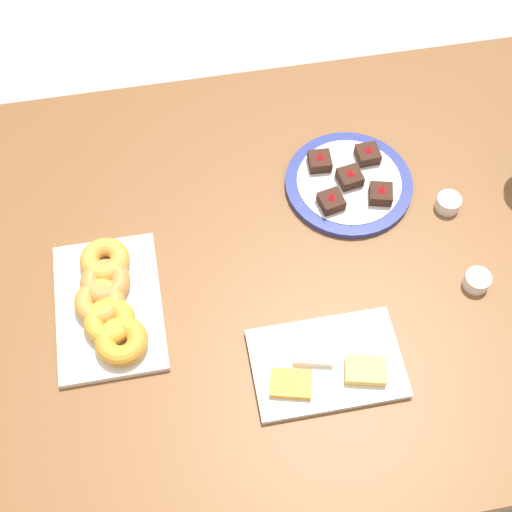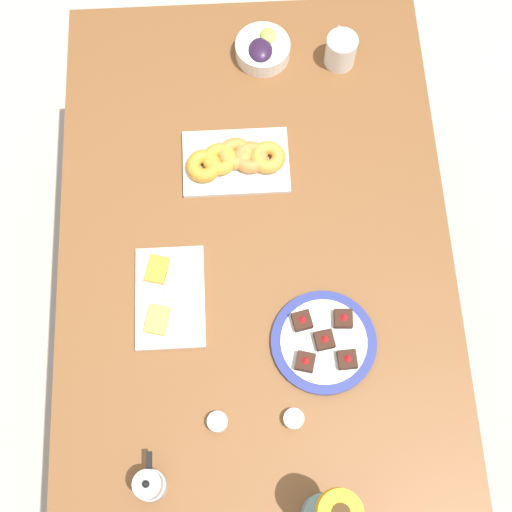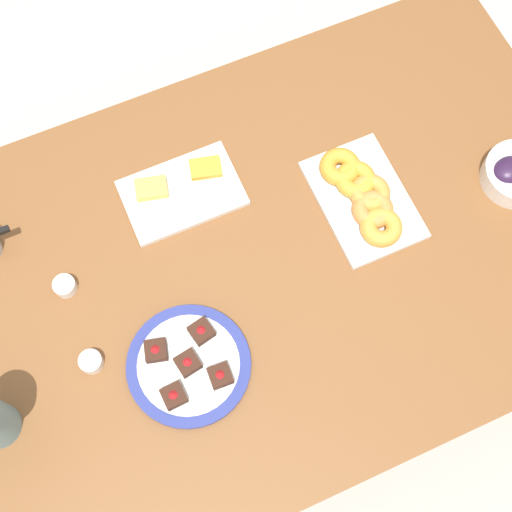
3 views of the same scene
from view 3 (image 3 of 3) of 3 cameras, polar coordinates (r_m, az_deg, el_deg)
The scene contains 7 objects.
ground_plane at distance 2.25m, azimuth 0.00°, elevation -7.10°, with size 6.00×6.00×0.00m, color #B7B2A8.
dining_table at distance 1.62m, azimuth 0.00°, elevation -1.58°, with size 1.60×1.00×0.74m.
cheese_platter at distance 1.61m, azimuth -5.96°, elevation 5.18°, with size 0.26×0.17×0.03m.
croissant_platter at distance 1.60m, azimuth 8.59°, elevation 4.73°, with size 0.19×0.29×0.05m.
jam_cup_honey at distance 1.56m, azimuth -15.05°, elevation -2.32°, with size 0.05×0.05×0.03m.
jam_cup_berry at distance 1.51m, azimuth -13.07°, elevation -8.23°, with size 0.05×0.05×0.03m.
dessert_plate at distance 1.48m, azimuth -5.42°, elevation -8.67°, with size 0.26×0.26×0.05m.
Camera 3 is at (-0.22, -0.49, 2.19)m, focal length 50.00 mm.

